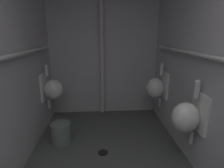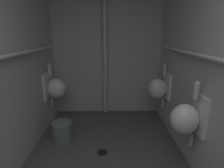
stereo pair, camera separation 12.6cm
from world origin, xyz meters
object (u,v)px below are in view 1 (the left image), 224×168
at_px(floor_drain, 103,152).
at_px(waste_bin, 61,133).
at_px(urinal_left_mid, 52,89).
at_px(standpipe_back_wall, 102,46).
at_px(urinal_right_mid, 187,116).
at_px(urinal_right_far, 156,87).

relative_size(floor_drain, waste_bin, 0.47).
bearing_deg(floor_drain, urinal_left_mid, 135.16).
relative_size(urinal_left_mid, standpipe_back_wall, 0.29).
bearing_deg(waste_bin, floor_drain, -26.28).
distance_m(urinal_right_mid, floor_drain, 1.19).
relative_size(urinal_left_mid, urinal_right_far, 1.00).
height_order(standpipe_back_wall, floor_drain, standpipe_back_wall).
xyz_separation_m(urinal_right_mid, urinal_right_far, (0.00, 1.12, 0.00)).
bearing_deg(urinal_right_far, standpipe_back_wall, 150.80).
bearing_deg(standpipe_back_wall, floor_drain, -90.85).
xyz_separation_m(urinal_left_mid, urinal_right_far, (1.74, -0.04, 0.00)).
bearing_deg(waste_bin, urinal_right_mid, -22.84).
xyz_separation_m(urinal_right_far, standpipe_back_wall, (-0.91, 0.51, 0.66)).
xyz_separation_m(urinal_left_mid, urinal_right_mid, (1.74, -1.15, 0.00)).
height_order(urinal_left_mid, urinal_right_far, same).
height_order(urinal_left_mid, urinal_right_mid, same).
xyz_separation_m(urinal_left_mid, standpipe_back_wall, (0.83, 0.47, 0.66)).
bearing_deg(urinal_right_far, waste_bin, -162.86).
bearing_deg(urinal_right_mid, standpipe_back_wall, 119.21).
bearing_deg(standpipe_back_wall, urinal_right_far, -29.20).
bearing_deg(urinal_right_far, urinal_right_mid, -90.00).
bearing_deg(standpipe_back_wall, waste_bin, -122.43).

